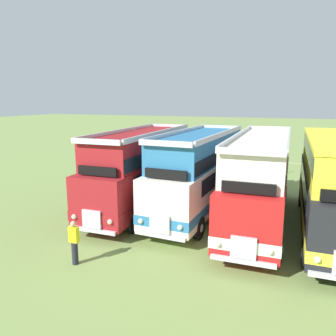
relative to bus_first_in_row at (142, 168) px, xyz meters
name	(u,v)px	position (x,y,z in m)	size (l,w,h in m)	color
ground_plane	(328,231)	(9.82, -0.03, -2.36)	(200.00, 200.00, 0.00)	#7A934C
bus_first_in_row	(142,168)	(0.00, 0.00, 0.00)	(2.75, 10.45, 4.52)	maroon
bus_second_in_row	(199,171)	(3.28, 0.38, 0.00)	(2.95, 10.22, 4.52)	silver
bus_third_in_row	(260,177)	(6.55, 0.04, 0.01)	(2.76, 11.50, 4.52)	red
bus_fourth_in_row	(333,181)	(9.82, -0.05, 0.12)	(2.75, 11.34, 4.49)	black
marshal_person	(74,242)	(0.56, -7.13, -1.47)	(0.36, 0.24, 1.73)	#23232D
rope_fence_line	(317,168)	(9.82, 12.41, -1.69)	(25.72, 0.08, 1.05)	#8C704C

